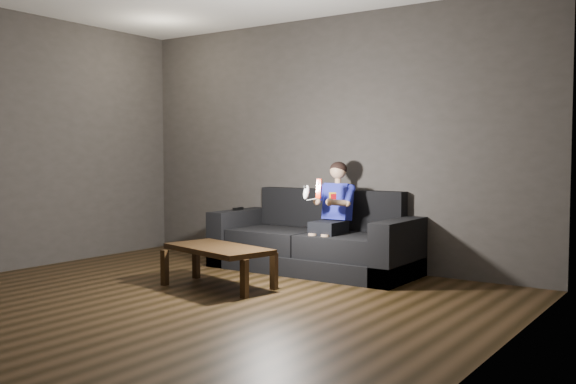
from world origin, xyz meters
The scene contains 9 objects.
floor centered at (0.00, 0.00, 0.00)m, with size 5.00×5.00×0.00m, color black.
back_wall centered at (0.00, 2.50, 1.35)m, with size 5.00×0.04×2.70m, color #36322F.
right_wall centered at (2.50, 0.00, 1.35)m, with size 0.04×5.00×2.70m, color #36322F.
sofa centered at (0.10, 2.13, 0.27)m, with size 2.16×0.93×0.84m.
child centered at (0.35, 2.06, 0.69)m, with size 0.41×0.51×1.02m.
wii_remote_red centered at (0.43, 1.67, 0.88)m, with size 0.06×0.08×0.19m.
nunchuk_white centered at (0.28, 1.67, 0.85)m, with size 0.07×0.10×0.15m.
wii_remote_black centered at (-0.87, 2.05, 0.61)m, with size 0.06×0.17×0.03m.
coffee_table centered at (-0.16, 0.89, 0.33)m, with size 1.13×0.74×0.38m.
Camera 1 is at (3.65, -3.51, 1.21)m, focal length 40.00 mm.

